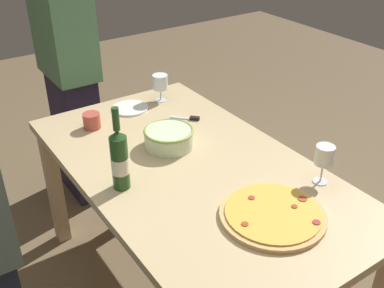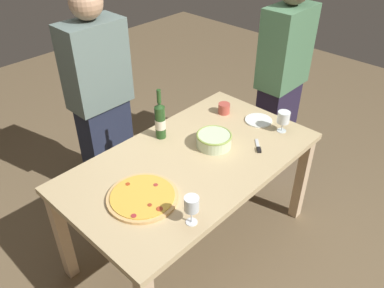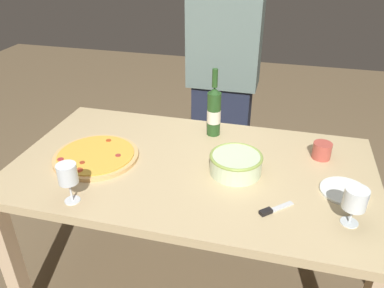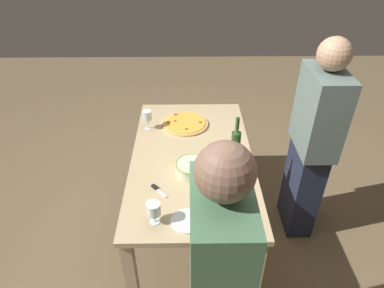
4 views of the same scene
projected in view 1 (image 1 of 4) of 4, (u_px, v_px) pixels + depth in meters
dining_table at (192, 184)px, 2.00m from camera, size 1.60×0.90×0.75m
pizza at (273, 214)px, 1.66m from camera, size 0.39×0.39×0.03m
serving_bowl at (169, 137)px, 2.08m from camera, size 0.23×0.23×0.09m
wine_bottle at (120, 159)px, 1.76m from camera, size 0.07×0.07×0.35m
wine_glass_near_pizza at (160, 83)px, 2.48m from camera, size 0.08×0.08×0.15m
wine_glass_by_bottle at (324, 157)px, 1.80m from camera, size 0.08×0.08×0.17m
cup_amber at (92, 121)px, 2.24m from camera, size 0.08×0.08×0.08m
side_plate at (130, 108)px, 2.43m from camera, size 0.19×0.19×0.01m
pizza_knife at (189, 118)px, 2.33m from camera, size 0.13×0.12×0.02m
person_guest_left at (69, 71)px, 2.67m from camera, size 0.42×0.24×1.65m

